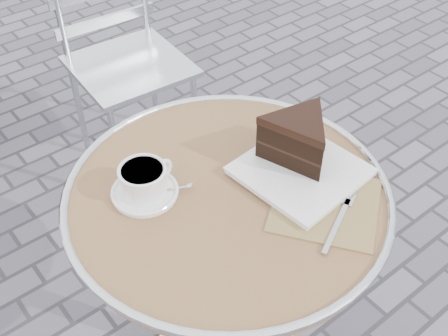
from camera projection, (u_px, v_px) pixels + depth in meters
cafe_table at (227, 241)px, 1.33m from camera, size 0.72×0.72×0.74m
cappuccino_set at (145, 183)px, 1.19m from camera, size 0.16×0.14×0.07m
cake_plate_set at (300, 147)px, 1.24m from camera, size 0.31×0.41×0.13m
bistro_chair at (115, 34)px, 2.08m from camera, size 0.43×0.43×0.89m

